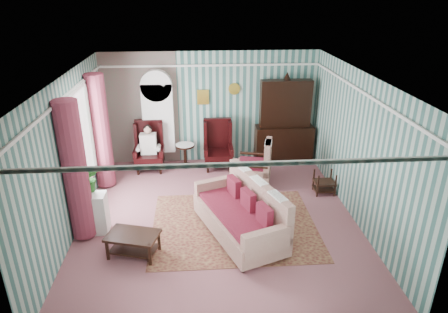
{
  "coord_description": "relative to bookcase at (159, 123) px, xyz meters",
  "views": [
    {
      "loc": [
        -0.39,
        -6.98,
        4.38
      ],
      "look_at": [
        0.17,
        0.6,
        1.11
      ],
      "focal_mm": 32.0,
      "sensor_mm": 36.0,
      "label": 1
    }
  ],
  "objects": [
    {
      "name": "floor",
      "position": [
        1.35,
        -2.84,
        -1.12
      ],
      "size": [
        6.0,
        6.0,
        0.0
      ],
      "primitive_type": "plane",
      "color": "#95575D",
      "rests_on": "ground"
    },
    {
      "name": "room_shell",
      "position": [
        0.73,
        -2.66,
        0.89
      ],
      "size": [
        5.53,
        6.02,
        2.91
      ],
      "color": "#396760",
      "rests_on": "ground"
    },
    {
      "name": "bookcase",
      "position": [
        0.0,
        0.0,
        0.0
      ],
      "size": [
        0.8,
        0.28,
        2.24
      ],
      "primitive_type": "cube",
      "color": "silver",
      "rests_on": "floor"
    },
    {
      "name": "dresser_hutch",
      "position": [
        3.25,
        -0.12,
        0.06
      ],
      "size": [
        1.5,
        0.56,
        2.36
      ],
      "primitive_type": "cube",
      "color": "black",
      "rests_on": "floor"
    },
    {
      "name": "wingback_left",
      "position": [
        -0.25,
        -0.39,
        -0.5
      ],
      "size": [
        0.76,
        0.8,
        1.25
      ],
      "primitive_type": "cube",
      "color": "black",
      "rests_on": "floor"
    },
    {
      "name": "wingback_right",
      "position": [
        1.5,
        -0.39,
        -0.5
      ],
      "size": [
        0.76,
        0.8,
        1.25
      ],
      "primitive_type": "cube",
      "color": "black",
      "rests_on": "floor"
    },
    {
      "name": "seated_woman",
      "position": [
        -0.25,
        -0.39,
        -0.53
      ],
      "size": [
        0.44,
        0.4,
        1.18
      ],
      "primitive_type": null,
      "color": "silver",
      "rests_on": "floor"
    },
    {
      "name": "round_side_table",
      "position": [
        0.65,
        -0.24,
        -0.82
      ],
      "size": [
        0.5,
        0.5,
        0.6
      ],
      "primitive_type": "cylinder",
      "color": "black",
      "rests_on": "floor"
    },
    {
      "name": "nest_table",
      "position": [
        3.82,
        -1.94,
        -0.85
      ],
      "size": [
        0.45,
        0.38,
        0.54
      ],
      "primitive_type": "cube",
      "color": "black",
      "rests_on": "floor"
    },
    {
      "name": "plant_stand",
      "position": [
        -1.05,
        -3.14,
        -0.72
      ],
      "size": [
        0.55,
        0.35,
        0.8
      ],
      "primitive_type": "cube",
      "color": "silver",
      "rests_on": "floor"
    },
    {
      "name": "rug",
      "position": [
        1.65,
        -3.14,
        -1.11
      ],
      "size": [
        3.2,
        2.6,
        0.01
      ],
      "primitive_type": "cube",
      "color": "#4C1F19",
      "rests_on": "floor"
    },
    {
      "name": "sofa",
      "position": [
        1.7,
        -3.48,
        -0.65
      ],
      "size": [
        1.71,
        2.41,
        0.94
      ],
      "primitive_type": "cube",
      "rotation": [
        0.0,
        0.0,
        1.94
      ],
      "color": "beige",
      "rests_on": "floor"
    },
    {
      "name": "floral_armchair",
      "position": [
        2.27,
        -1.34,
        -0.63
      ],
      "size": [
        1.04,
        1.07,
        0.99
      ],
      "primitive_type": "cube",
      "rotation": [
        0.0,
        0.0,
        1.33
      ],
      "color": "beige",
      "rests_on": "floor"
    },
    {
      "name": "coffee_table",
      "position": [
        -0.19,
        -3.93,
        -0.91
      ],
      "size": [
        1.0,
        0.77,
        0.42
      ],
      "primitive_type": "cube",
      "rotation": [
        0.0,
        0.0,
        -0.28
      ],
      "color": "black",
      "rests_on": "floor"
    },
    {
      "name": "potted_plant_a",
      "position": [
        -1.11,
        -3.23,
        -0.11
      ],
      "size": [
        0.46,
        0.42,
        0.43
      ],
      "primitive_type": "imported",
      "rotation": [
        0.0,
        0.0,
        0.26
      ],
      "color": "#295A1C",
      "rests_on": "plant_stand"
    },
    {
      "name": "potted_plant_b",
      "position": [
        -1.03,
        -3.0,
        -0.06
      ],
      "size": [
        0.33,
        0.28,
        0.53
      ],
      "primitive_type": "imported",
      "rotation": [
        0.0,
        0.0,
        0.17
      ],
      "color": "#28581B",
      "rests_on": "plant_stand"
    },
    {
      "name": "potted_plant_c",
      "position": [
        -1.17,
        -3.04,
        -0.12
      ],
      "size": [
        0.29,
        0.29,
        0.4
      ],
      "primitive_type": "imported",
      "rotation": [
        0.0,
        0.0,
        0.39
      ],
      "color": "#22561B",
      "rests_on": "plant_stand"
    }
  ]
}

